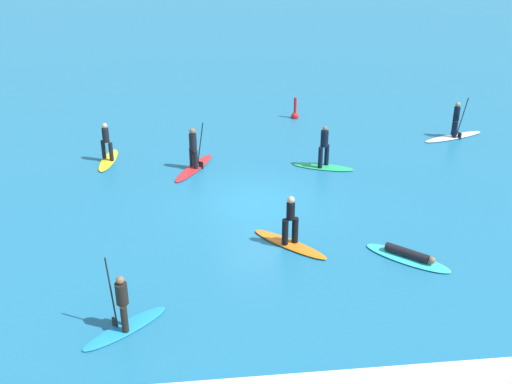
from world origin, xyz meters
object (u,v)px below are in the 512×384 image
Objects in this scene: surfer_on_green_board at (324,156)px; surfer_on_orange_board at (290,234)px; surfer_on_red_board at (194,159)px; marker_buoy at (295,114)px; surfer_on_teal_board at (408,256)px; surfer_on_blue_board at (124,314)px; surfer_on_yellow_board at (107,152)px; surfer_on_white_board at (454,129)px.

surfer_on_orange_board is at bearing 89.19° from surfer_on_green_board.
surfer_on_red_board reaches higher than marker_buoy.
surfer_on_green_board reaches higher than surfer_on_orange_board.
surfer_on_green_board is at bearing -88.24° from marker_buoy.
surfer_on_orange_board is at bearing -157.65° from surfer_on_teal_board.
surfer_on_green_board is at bearing -65.73° from surfer_on_red_board.
surfer_on_blue_board is 1.00× the size of surfer_on_yellow_board.
surfer_on_orange_board is (-3.67, 1.27, 0.32)m from surfer_on_teal_board.
surfer_on_green_board is 0.82× the size of surfer_on_white_board.
surfer_on_teal_board is (6.72, -7.86, -0.35)m from surfer_on_red_board.
surfer_on_blue_board reaches higher than marker_buoy.
surfer_on_yellow_board reaches higher than marker_buoy.
surfer_on_green_board is 0.99× the size of surfer_on_teal_board.
surfer_on_teal_board is at bearing 120.24° from surfer_on_green_board.
surfer_on_blue_board is 17.83m from marker_buoy.
surfer_on_blue_board is at bearing -114.39° from marker_buoy.
surfer_on_white_board is (12.26, 2.26, -0.06)m from surfer_on_red_board.
surfer_on_yellow_board is (-1.57, 11.66, -0.07)m from surfer_on_blue_board.
surfer_on_red_board is 1.12× the size of surfer_on_teal_board.
surfer_on_white_board is (6.82, 2.72, -0.13)m from surfer_on_green_board.
surfer_on_green_board reaches higher than surfer_on_yellow_board.
surfer_on_orange_board is 12.56m from marker_buoy.
surfer_on_red_board is 1.13× the size of surfer_on_green_board.
surfer_on_blue_board reaches higher than surfer_on_yellow_board.
surfer_on_yellow_board is 15.98m from surfer_on_white_board.
surfer_on_red_board is 7.80m from marker_buoy.
surfer_on_yellow_board reaches higher than surfer_on_teal_board.
surfer_on_red_board is 1.19× the size of surfer_on_orange_board.
surfer_on_green_board is (5.44, -0.46, 0.07)m from surfer_on_red_board.
surfer_on_orange_board reaches higher than surfer_on_yellow_board.
marker_buoy is (8.94, 4.58, -0.23)m from surfer_on_yellow_board.
surfer_on_blue_board is 19.20m from surfer_on_white_board.
surfer_on_orange_board is (3.05, -6.60, -0.04)m from surfer_on_red_board.
surfer_on_green_board reaches higher than surfer_on_teal_board.
surfer_on_orange_board is at bearing -130.54° from surfer_on_yellow_board.
surfer_on_blue_board reaches higher than surfer_on_green_board.
surfer_on_yellow_board is at bearing 10.22° from surfer_on_green_board.
surfer_on_blue_board is 2.10× the size of marker_buoy.
surfer_on_blue_board is 11.76m from surfer_on_yellow_board.
surfer_on_red_board is 1.21× the size of surfer_on_blue_board.
surfer_on_blue_board is 0.76× the size of surfer_on_white_board.
surfer_on_orange_board is (5.16, 3.87, -0.08)m from surfer_on_blue_board.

